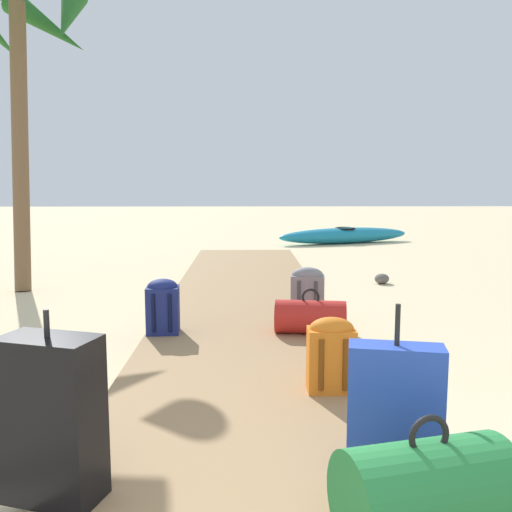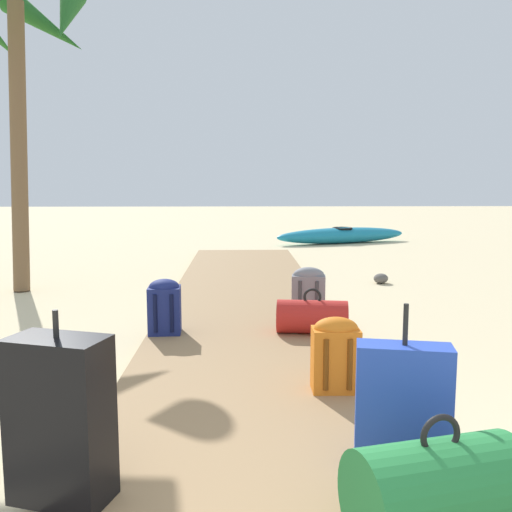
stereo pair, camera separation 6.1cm
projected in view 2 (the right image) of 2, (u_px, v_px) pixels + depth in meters
The scene contains 12 objects.
ground_plane at pixel (248, 333), 5.25m from camera, with size 60.00×60.00×0.00m, color beige.
boardwalk at pixel (247, 306), 6.24m from camera, with size 1.83×10.09×0.08m, color #9E7A51.
duffel_bag_red at pixel (312, 317), 4.95m from camera, with size 0.67×0.38×0.41m.
suitcase_black at pixel (60, 420), 2.31m from camera, with size 0.46×0.34×0.83m.
backpack_orange at pixel (336, 352), 3.56m from camera, with size 0.31×0.22×0.49m.
suitcase_blue at pixel (403, 408), 2.56m from camera, with size 0.46×0.25×0.80m.
backpack_grey at pixel (308, 290), 5.61m from camera, with size 0.36×0.24×0.50m.
backpack_navy at pixel (165, 305), 4.94m from camera, with size 0.30×0.28×0.50m.
duffel_bag_green at pixel (438, 494), 2.03m from camera, with size 0.70×0.54×0.51m.
palm_tree_far_left at pixel (11, 33), 7.04m from camera, with size 2.10×2.18×4.17m.
kayak at pixel (342, 235), 13.23m from camera, with size 3.44×1.71×0.38m.
rock_right_near at pixel (381, 278), 7.89m from camera, with size 0.23×0.20×0.14m, color #5B5651.
Camera 2 is at (-0.08, -1.07, 1.42)m, focal length 38.48 mm.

